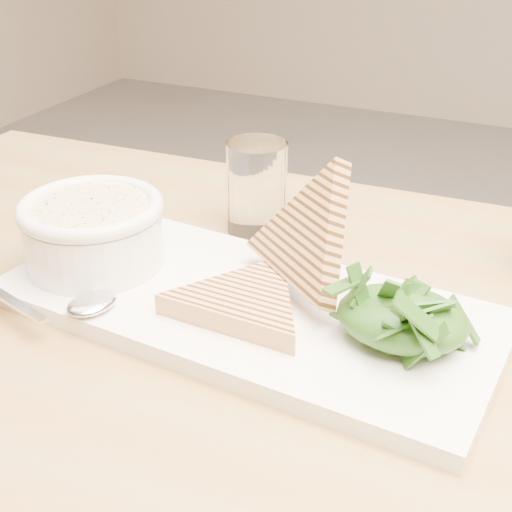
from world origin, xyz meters
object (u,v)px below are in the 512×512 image
at_px(table_top, 264,375).
at_px(glass_near, 257,187).
at_px(platter, 247,307).
at_px(soup_bowl, 94,239).

bearing_deg(table_top, glass_near, 116.31).
bearing_deg(platter, table_top, -51.06).
bearing_deg(glass_near, table_top, -63.69).
relative_size(platter, glass_near, 4.39).
relative_size(table_top, soup_bowl, 8.85).
height_order(table_top, glass_near, glass_near).
height_order(table_top, soup_bowl, soup_bowl).
distance_m(soup_bowl, glass_near, 0.19).
distance_m(table_top, soup_bowl, 0.21).
bearing_deg(table_top, soup_bowl, 166.59).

